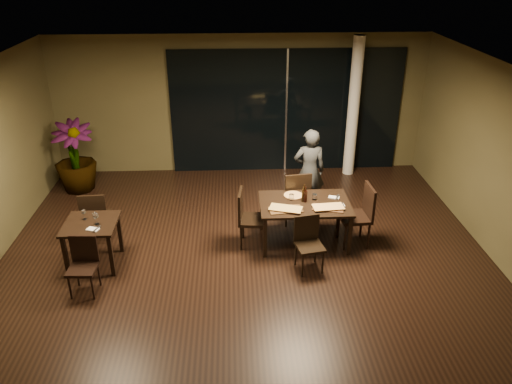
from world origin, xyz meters
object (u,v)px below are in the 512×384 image
at_px(chair_main_far, 296,195).
at_px(diner, 309,171).
at_px(chair_side_far, 95,215).
at_px(bottle_b, 305,194).
at_px(main_table, 305,207).
at_px(chair_main_near, 308,240).
at_px(chair_side_near, 83,262).
at_px(chair_main_left, 248,215).
at_px(potted_plant, 75,157).
at_px(chair_main_right, 361,212).
at_px(side_table, 92,230).
at_px(bottle_a, 303,194).
at_px(bottle_c, 304,193).

height_order(chair_main_far, diner, diner).
relative_size(chair_side_far, bottle_b, 3.49).
height_order(main_table, chair_main_near, chair_main_near).
bearing_deg(main_table, chair_side_near, -160.95).
bearing_deg(diner, chair_main_left, 45.35).
relative_size(diner, potted_plant, 1.10).
relative_size(chair_main_right, bottle_b, 3.94).
bearing_deg(bottle_b, main_table, -104.31).
distance_m(side_table, chair_main_near, 3.37).
bearing_deg(chair_side_far, side_table, 96.38).
distance_m(chair_side_far, potted_plant, 2.29).
bearing_deg(potted_plant, diner, -13.42).
distance_m(bottle_a, bottle_c, 0.03).
distance_m(chair_side_near, diner, 4.32).
bearing_deg(bottle_b, chair_side_far, 177.82).
height_order(main_table, chair_main_far, chair_main_far).
height_order(chair_main_right, chair_side_far, chair_main_right).
relative_size(main_table, chair_main_near, 1.72).
height_order(side_table, chair_main_right, chair_main_right).
distance_m(main_table, chair_main_right, 0.94).
height_order(chair_main_far, chair_side_near, chair_main_far).
height_order(chair_main_left, potted_plant, potted_plant).
bearing_deg(side_table, chair_side_near, -87.80).
height_order(chair_main_near, potted_plant, potted_plant).
bearing_deg(side_table, potted_plant, 109.78).
xyz_separation_m(chair_side_far, bottle_c, (3.51, -0.09, 0.37)).
bearing_deg(chair_main_left, potted_plant, 62.55).
xyz_separation_m(main_table, chair_main_near, (-0.04, -0.75, -0.19)).
height_order(side_table, bottle_c, bottle_c).
bearing_deg(potted_plant, bottle_a, -26.90).
relative_size(side_table, bottle_b, 2.97).
xyz_separation_m(chair_main_left, chair_side_far, (-2.56, 0.21, -0.03)).
bearing_deg(chair_main_left, bottle_c, -76.48).
height_order(side_table, bottle_a, bottle_a).
bearing_deg(bottle_c, chair_main_right, -10.20).
bearing_deg(chair_main_far, side_table, 10.08).
height_order(chair_side_far, bottle_c, bottle_c).
relative_size(chair_main_right, bottle_a, 4.01).
height_order(chair_side_far, chair_side_near, chair_side_far).
height_order(chair_main_far, bottle_b, chair_main_far).
relative_size(chair_side_near, bottle_c, 2.94).
height_order(chair_main_right, diner, diner).
relative_size(potted_plant, bottle_b, 5.47).
height_order(chair_main_near, diner, diner).
relative_size(chair_side_near, potted_plant, 0.58).
distance_m(chair_main_right, bottle_c, 1.00).
bearing_deg(bottle_b, chair_main_near, -93.63).
relative_size(chair_main_near, bottle_c, 2.98).
xyz_separation_m(chair_main_right, chair_side_near, (-4.31, -1.08, -0.11)).
bearing_deg(main_table, chair_main_right, -5.33).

